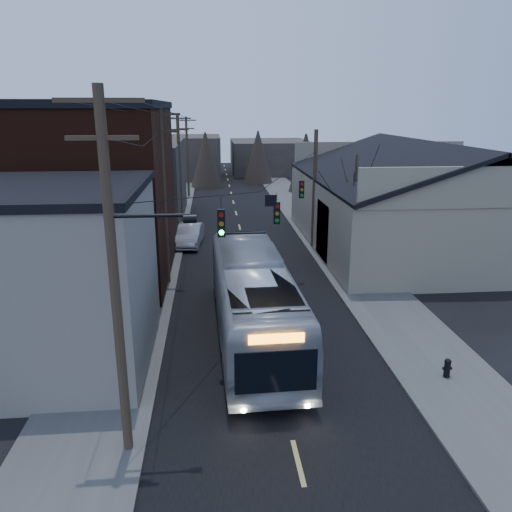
{
  "coord_description": "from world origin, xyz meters",
  "views": [
    {
      "loc": [
        -2.3,
        -10.04,
        9.92
      ],
      "look_at": [
        -0.25,
        13.13,
        3.0
      ],
      "focal_mm": 35.0,
      "sensor_mm": 36.0,
      "label": 1
    }
  ],
  "objects": [
    {
      "name": "road_surface",
      "position": [
        0.0,
        30.0,
        0.01
      ],
      "size": [
        9.0,
        110.0,
        0.02
      ],
      "primitive_type": "cube",
      "color": "black",
      "rests_on": "ground"
    },
    {
      "name": "sidewalk_left",
      "position": [
        -6.5,
        30.0,
        0.06
      ],
      "size": [
        4.0,
        110.0,
        0.12
      ],
      "primitive_type": "cube",
      "color": "#474744",
      "rests_on": "ground"
    },
    {
      "name": "sidewalk_right",
      "position": [
        6.5,
        30.0,
        0.06
      ],
      "size": [
        4.0,
        110.0,
        0.12
      ],
      "primitive_type": "cube",
      "color": "#474744",
      "rests_on": "ground"
    },
    {
      "name": "building_clapboard",
      "position": [
        -9.0,
        9.0,
        3.5
      ],
      "size": [
        8.0,
        8.0,
        7.0
      ],
      "primitive_type": "cube",
      "color": "gray",
      "rests_on": "ground"
    },
    {
      "name": "building_brick",
      "position": [
        -10.0,
        20.0,
        5.0
      ],
      "size": [
        10.0,
        12.0,
        10.0
      ],
      "primitive_type": "cube",
      "color": "black",
      "rests_on": "ground"
    },
    {
      "name": "building_left_far",
      "position": [
        -9.5,
        36.0,
        3.5
      ],
      "size": [
        9.0,
        14.0,
        7.0
      ],
      "primitive_type": "cube",
      "color": "#342F2A",
      "rests_on": "ground"
    },
    {
      "name": "warehouse",
      "position": [
        13.0,
        25.0,
        2.7
      ],
      "size": [
        16.16,
        20.6,
        7.73
      ],
      "color": "gray",
      "rests_on": "ground"
    },
    {
      "name": "building_far_left",
      "position": [
        -6.0,
        65.0,
        3.0
      ],
      "size": [
        10.0,
        12.0,
        6.0
      ],
      "primitive_type": "cube",
      "color": "#342F2A",
      "rests_on": "ground"
    },
    {
      "name": "building_far_right",
      "position": [
        7.0,
        70.0,
        2.5
      ],
      "size": [
        12.0,
        14.0,
        5.0
      ],
      "primitive_type": "cube",
      "color": "#342F2A",
      "rests_on": "ground"
    },
    {
      "name": "bare_tree",
      "position": [
        6.5,
        20.0,
        3.6
      ],
      "size": [
        0.4,
        0.4,
        7.2
      ],
      "primitive_type": "cone",
      "color": "black",
      "rests_on": "ground"
    },
    {
      "name": "utility_lines",
      "position": [
        -3.11,
        24.14,
        4.95
      ],
      "size": [
        11.24,
        45.28,
        10.5
      ],
      "color": "#382B1E",
      "rests_on": "ground"
    },
    {
      "name": "bus",
      "position": [
        -0.62,
        10.42,
        1.83
      ],
      "size": [
        3.46,
        13.19,
        3.65
      ],
      "primitive_type": "imported",
      "rotation": [
        0.0,
        0.0,
        3.17
      ],
      "color": "#A1A6AD",
      "rests_on": "ground"
    },
    {
      "name": "parked_car",
      "position": [
        -4.05,
        26.46,
        0.79
      ],
      "size": [
        2.1,
        4.93,
        1.58
      ],
      "primitive_type": "imported",
      "rotation": [
        0.0,
        0.0,
        -0.09
      ],
      "color": "#95969C",
      "rests_on": "ground"
    },
    {
      "name": "fire_hydrant",
      "position": [
        6.4,
        6.11,
        0.52
      ],
      "size": [
        0.35,
        0.26,
        0.75
      ],
      "rotation": [
        0.0,
        0.0,
        0.02
      ],
      "color": "black",
      "rests_on": "sidewalk_right"
    }
  ]
}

